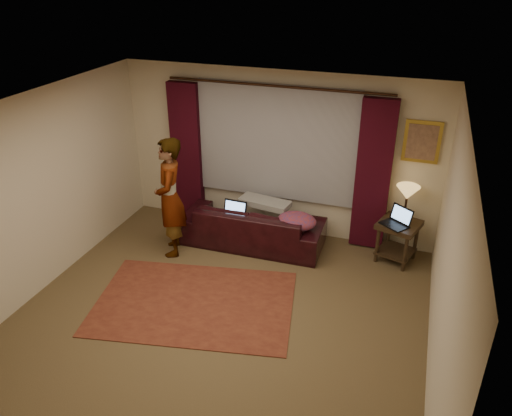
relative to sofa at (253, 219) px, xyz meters
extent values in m
cube|color=brown|center=(0.18, -1.89, -0.44)|extent=(5.00, 5.00, 0.01)
cube|color=silver|center=(0.18, -1.89, 2.16)|extent=(5.00, 5.00, 0.02)
cube|color=beige|center=(0.18, 0.61, 0.86)|extent=(5.00, 0.02, 2.60)
cube|color=beige|center=(0.18, -4.39, 0.86)|extent=(5.00, 0.02, 2.60)
cube|color=beige|center=(-2.32, -1.89, 0.86)|extent=(0.02, 5.00, 2.60)
cube|color=beige|center=(2.68, -1.89, 0.86)|extent=(0.02, 5.00, 2.60)
cube|color=gray|center=(0.18, 0.55, 1.06)|extent=(2.50, 0.05, 1.80)
cube|color=#330712|center=(-1.32, 0.50, 0.74)|extent=(0.50, 0.14, 2.30)
cube|color=#330712|center=(1.68, 0.50, 0.74)|extent=(0.50, 0.14, 2.30)
cylinder|color=black|center=(0.18, 0.50, 1.94)|extent=(0.04, 0.04, 3.40)
cube|color=#B69233|center=(2.28, 0.58, 1.31)|extent=(0.50, 0.04, 0.60)
imported|color=black|center=(0.00, 0.00, 0.00)|extent=(2.19, 0.98, 0.88)
cube|color=gray|center=(0.13, 0.19, 0.44)|extent=(0.83, 0.43, 0.09)
ellipsoid|color=#73314B|center=(0.72, -0.10, 0.12)|extent=(0.69, 0.61, 0.25)
cube|color=brown|center=(-0.23, -1.68, -0.43)|extent=(2.82, 2.15, 0.01)
cube|color=black|center=(2.15, 0.23, -0.12)|extent=(0.68, 0.68, 0.63)
imported|color=gray|center=(-1.07, -0.60, 0.47)|extent=(0.70, 0.70, 1.81)
camera|label=1|loc=(2.23, -6.39, 3.61)|focal=35.00mm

